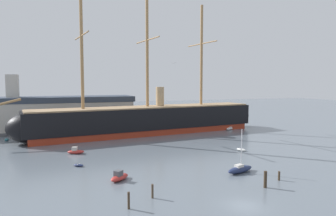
# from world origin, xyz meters

# --- Properties ---
(ground_plane) EXTENTS (400.00, 400.00, 0.00)m
(ground_plane) POSITION_xyz_m (0.00, 0.00, 0.00)
(ground_plane) COLOR slate
(tall_ship) EXTENTS (76.46, 18.67, 36.78)m
(tall_ship) POSITION_xyz_m (5.07, 52.46, 4.01)
(tall_ship) COLOR maroon
(tall_ship) RESTS_ON ground
(motorboat_foreground_left) EXTENTS (3.68, 3.49, 1.51)m
(motorboat_foreground_left) POSITION_xyz_m (-11.27, 14.47, 0.53)
(motorboat_foreground_left) COLOR #B22D28
(motorboat_foreground_left) RESTS_ON ground
(sailboat_foreground_right) EXTENTS (5.49, 2.94, 6.84)m
(sailboat_foreground_right) POSITION_xyz_m (7.25, 11.44, 0.58)
(sailboat_foreground_right) COLOR #1E284C
(sailboat_foreground_right) RESTS_ON ground
(dinghy_mid_left) EXTENTS (1.95, 1.79, 0.44)m
(dinghy_mid_left) POSITION_xyz_m (-16.05, 24.36, 0.22)
(dinghy_mid_left) COLOR #1E284C
(dinghy_mid_left) RESTS_ON ground
(dinghy_mid_right) EXTENTS (1.63, 2.40, 0.52)m
(dinghy_mid_right) POSITION_xyz_m (16.55, 24.62, 0.26)
(dinghy_mid_right) COLOR silver
(dinghy_mid_right) RESTS_ON ground
(motorboat_alongside_bow) EXTENTS (3.52, 2.29, 1.37)m
(motorboat_alongside_bow) POSITION_xyz_m (-15.65, 34.40, 0.48)
(motorboat_alongside_bow) COLOR #B22D28
(motorboat_alongside_bow) RESTS_ON ground
(dinghy_far_left) EXTENTS (1.18, 2.32, 0.53)m
(dinghy_far_left) POSITION_xyz_m (-30.09, 55.23, 0.27)
(dinghy_far_left) COLOR #236670
(dinghy_far_left) RESTS_ON ground
(sailboat_far_right) EXTENTS (3.96, 2.92, 5.06)m
(sailboat_far_right) POSITION_xyz_m (30.39, 50.54, 0.43)
(sailboat_far_right) COLOR silver
(sailboat_far_right) RESTS_ON ground
(mooring_piling_nearest) EXTENTS (0.28, 0.28, 1.95)m
(mooring_piling_nearest) POSITION_xyz_m (-12.54, 3.96, 0.97)
(mooring_piling_nearest) COLOR #423323
(mooring_piling_nearest) RESTS_ON ground
(mooring_piling_left_pair) EXTENTS (0.28, 0.28, 1.74)m
(mooring_piling_left_pair) POSITION_xyz_m (-9.02, 6.13, 0.87)
(mooring_piling_left_pair) COLOR #4C3D2D
(mooring_piling_left_pair) RESTS_ON ground
(mooring_piling_right_pair) EXTENTS (0.44, 0.44, 2.25)m
(mooring_piling_right_pair) POSITION_xyz_m (6.32, 4.25, 1.13)
(mooring_piling_right_pair) COLOR #382B1E
(mooring_piling_right_pair) RESTS_ON ground
(mooring_piling_midwater) EXTENTS (0.31, 0.31, 1.32)m
(mooring_piling_midwater) POSITION_xyz_m (10.25, 6.11, 0.66)
(mooring_piling_midwater) COLOR #423323
(mooring_piling_midwater) RESTS_ON ground
(dockside_warehouse_left) EXTENTS (59.25, 13.83, 16.38)m
(dockside_warehouse_left) POSITION_xyz_m (-23.28, 67.95, 5.01)
(dockside_warehouse_left) COLOR #565659
(dockside_warehouse_left) RESTS_ON ground
(seagull_in_flight) EXTENTS (0.79, 0.92, 0.13)m
(seagull_in_flight) POSITION_xyz_m (5.20, 33.88, 18.36)
(seagull_in_flight) COLOR silver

